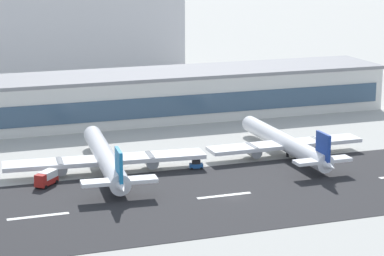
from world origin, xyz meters
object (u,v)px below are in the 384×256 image
Objects in this scene: terminal_building at (141,96)px; service_box_truck_0 at (46,178)px; airliner_blue_tail_gate_0 at (106,160)px; service_baggage_tug_1 at (196,165)px; airliner_navy_tail_gate_1 at (287,144)px; distant_hotel_block at (21,32)px.

service_box_truck_0 is at bearing -123.19° from terminal_building.
terminal_building is 57.31m from airliner_blue_tail_gate_0.
terminal_building is at bearing -170.96° from service_box_truck_0.
service_box_truck_0 reaches higher than service_baggage_tug_1.
airliner_navy_tail_gate_1 reaches higher than service_baggage_tug_1.
airliner_blue_tail_gate_0 is at bearing -174.83° from service_baggage_tug_1.
terminal_building is 96.96m from distant_hotel_block.
airliner_blue_tail_gate_0 is at bearing -89.81° from distant_hotel_block.
distant_hotel_block reaches higher than airliner_blue_tail_gate_0.
airliner_navy_tail_gate_1 is 25.20m from service_baggage_tug_1.
terminal_building is 68.39m from service_box_truck_0.
terminal_building is 57.41m from airliner_navy_tail_gate_1.
airliner_blue_tail_gate_0 is 15.25m from service_box_truck_0.
airliner_navy_tail_gate_1 is 60.37m from service_box_truck_0.
service_baggage_tug_1 is (-24.94, -2.88, -2.19)m from airliner_navy_tail_gate_1.
airliner_navy_tail_gate_1 is 8.03× the size of service_box_truck_0.
service_box_truck_0 is (-60.18, -4.53, -1.44)m from airliner_navy_tail_gate_1.
terminal_building is at bearing -18.96° from airliner_blue_tail_gate_0.
airliner_blue_tail_gate_0 is 21.15m from service_baggage_tug_1.
distant_hotel_block is 153.85m from airliner_navy_tail_gate_1.
distant_hotel_block is (-23.39, 93.57, 9.92)m from terminal_building.
service_baggage_tug_1 is (-2.09, -55.41, -5.95)m from terminal_building.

